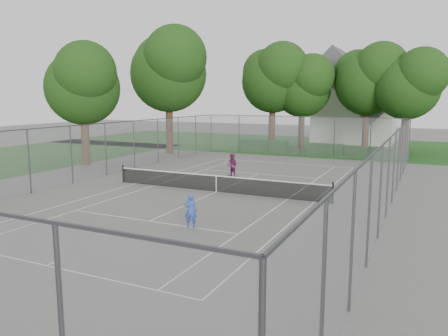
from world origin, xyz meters
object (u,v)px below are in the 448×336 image
at_px(girl_player, 191,211).
at_px(house, 355,105).
at_px(woman_player, 232,165).
at_px(tennis_net, 216,183).

bearing_deg(girl_player, house, -110.18).
distance_m(house, girl_player, 37.49).
relative_size(house, woman_player, 6.95).
bearing_deg(house, woman_player, -97.65).
xyz_separation_m(house, woman_player, (-3.53, -26.31, -3.56)).
bearing_deg(house, girl_player, -90.60).
height_order(girl_player, woman_player, woman_player).
height_order(tennis_net, woman_player, woman_player).
height_order(house, woman_player, house).
distance_m(tennis_net, house, 31.22).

